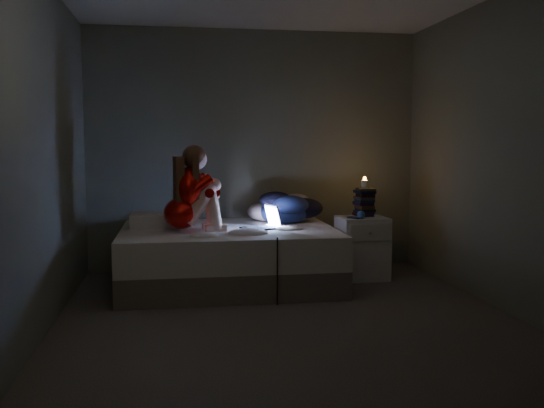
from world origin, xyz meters
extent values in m
cube|color=#3B3431|center=(0.00, 0.00, -0.01)|extent=(3.60, 3.80, 0.02)
cube|color=#5B5D59|center=(0.00, 1.91, 1.30)|extent=(3.60, 0.02, 2.60)
cube|color=#5B5D59|center=(0.00, -1.91, 1.30)|extent=(3.60, 0.02, 2.60)
cube|color=#5B5D59|center=(-1.81, 0.00, 1.30)|extent=(0.02, 3.80, 2.60)
cube|color=#5B5D59|center=(1.81, 0.00, 1.30)|extent=(0.02, 3.80, 2.60)
cube|color=silver|center=(-1.06, 1.27, 0.63)|extent=(0.47, 0.33, 0.13)
cube|color=silver|center=(1.01, 1.19, 0.32)|extent=(0.49, 0.44, 0.63)
cylinder|color=beige|center=(1.06, 1.29, 0.96)|extent=(0.07, 0.07, 0.08)
cube|color=black|center=(0.90, 1.11, 0.64)|extent=(0.12, 0.16, 0.01)
sphere|color=#2E5496|center=(0.95, 1.06, 0.67)|extent=(0.08, 0.08, 0.08)
camera|label=1|loc=(-0.85, -4.63, 1.38)|focal=39.59mm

